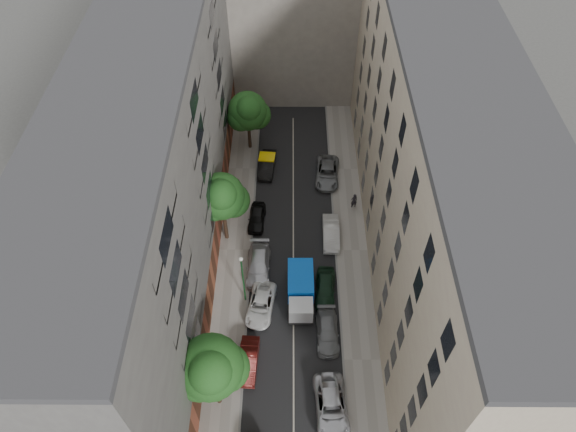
{
  "coord_description": "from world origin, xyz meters",
  "views": [
    {
      "loc": [
        -0.35,
        -29.12,
        38.98
      ],
      "look_at": [
        -0.5,
        -0.81,
        6.0
      ],
      "focal_mm": 32.0,
      "sensor_mm": 36.0,
      "label": 1
    }
  ],
  "objects_px": {
    "car_left_4": "(257,217)",
    "tree_near": "(212,370)",
    "car_left_1": "(248,361)",
    "tree_mid": "(222,198)",
    "tree_far": "(248,113)",
    "pedestrian": "(354,201)",
    "lamp_post": "(243,275)",
    "car_right_3": "(331,233)",
    "car_right_2": "(325,288)",
    "tarp_truck": "(301,290)",
    "car_right_0": "(331,406)",
    "car_right_1": "(327,332)",
    "car_left_5": "(267,165)",
    "car_left_3": "(259,265)",
    "car_right_4": "(327,173)",
    "car_left_2": "(261,305)"
  },
  "relations": [
    {
      "from": "tree_mid",
      "to": "car_right_1",
      "type": "bearing_deg",
      "value": -48.17
    },
    {
      "from": "car_left_1",
      "to": "lamp_post",
      "type": "xyz_separation_m",
      "value": [
        -0.6,
        5.95,
        3.31
      ]
    },
    {
      "from": "tarp_truck",
      "to": "tree_far",
      "type": "xyz_separation_m",
      "value": [
        -5.37,
        19.66,
        3.63
      ]
    },
    {
      "from": "tree_mid",
      "to": "tree_near",
      "type": "bearing_deg",
      "value": -87.31
    },
    {
      "from": "car_left_5",
      "to": "car_left_2",
      "type": "bearing_deg",
      "value": -84.44
    },
    {
      "from": "tree_far",
      "to": "lamp_post",
      "type": "bearing_deg",
      "value": -88.37
    },
    {
      "from": "car_left_4",
      "to": "tree_near",
      "type": "distance_m",
      "value": 18.96
    },
    {
      "from": "car_left_5",
      "to": "pedestrian",
      "type": "xyz_separation_m",
      "value": [
        8.88,
        -5.51,
        0.33
      ]
    },
    {
      "from": "car_right_1",
      "to": "tree_far",
      "type": "relative_size",
      "value": 0.61
    },
    {
      "from": "tree_near",
      "to": "pedestrian",
      "type": "height_order",
      "value": "tree_near"
    },
    {
      "from": "car_right_0",
      "to": "tree_near",
      "type": "bearing_deg",
      "value": 172.4
    },
    {
      "from": "car_right_1",
      "to": "tree_mid",
      "type": "xyz_separation_m",
      "value": [
        -9.1,
        10.17,
        5.16
      ]
    },
    {
      "from": "car_left_4",
      "to": "car_left_5",
      "type": "distance_m",
      "value": 7.48
    },
    {
      "from": "car_right_2",
      "to": "car_left_1",
      "type": "bearing_deg",
      "value": -129.09
    },
    {
      "from": "car_left_2",
      "to": "car_right_1",
      "type": "bearing_deg",
      "value": -15.47
    },
    {
      "from": "car_right_3",
      "to": "pedestrian",
      "type": "bearing_deg",
      "value": 58.16
    },
    {
      "from": "tree_far",
      "to": "pedestrian",
      "type": "bearing_deg",
      "value": -39.47
    },
    {
      "from": "car_left_3",
      "to": "car_right_2",
      "type": "height_order",
      "value": "car_left_3"
    },
    {
      "from": "tree_far",
      "to": "tree_mid",
      "type": "bearing_deg",
      "value": -96.72
    },
    {
      "from": "car_left_3",
      "to": "car_right_2",
      "type": "xyz_separation_m",
      "value": [
        5.97,
        -2.4,
        -0.01
      ]
    },
    {
      "from": "tree_mid",
      "to": "car_right_2",
      "type": "bearing_deg",
      "value": -33.26
    },
    {
      "from": "car_right_4",
      "to": "lamp_post",
      "type": "distance_m",
      "value": 17.44
    },
    {
      "from": "tree_near",
      "to": "pedestrian",
      "type": "bearing_deg",
      "value": 59.82
    },
    {
      "from": "car_right_0",
      "to": "car_right_1",
      "type": "relative_size",
      "value": 1.17
    },
    {
      "from": "tarp_truck",
      "to": "pedestrian",
      "type": "height_order",
      "value": "tarp_truck"
    },
    {
      "from": "car_right_2",
      "to": "tarp_truck",
      "type": "bearing_deg",
      "value": -159.57
    },
    {
      "from": "car_left_3",
      "to": "lamp_post",
      "type": "relative_size",
      "value": 0.83
    },
    {
      "from": "tree_mid",
      "to": "tree_far",
      "type": "bearing_deg",
      "value": 83.28
    },
    {
      "from": "car_left_3",
      "to": "pedestrian",
      "type": "bearing_deg",
      "value": 40.64
    },
    {
      "from": "car_left_3",
      "to": "tree_mid",
      "type": "xyz_separation_m",
      "value": [
        -3.13,
        3.57,
        5.06
      ]
    },
    {
      "from": "car_left_3",
      "to": "tree_mid",
      "type": "distance_m",
      "value": 6.94
    },
    {
      "from": "car_left_1",
      "to": "car_left_2",
      "type": "distance_m",
      "value": 5.2
    },
    {
      "from": "car_left_3",
      "to": "tarp_truck",
      "type": "bearing_deg",
      "value": -37.99
    },
    {
      "from": "car_left_1",
      "to": "tree_mid",
      "type": "height_order",
      "value": "tree_mid"
    },
    {
      "from": "lamp_post",
      "to": "car_left_2",
      "type": "bearing_deg",
      "value": -30.24
    },
    {
      "from": "car_left_3",
      "to": "car_right_0",
      "type": "distance_m",
      "value": 14.12
    },
    {
      "from": "tree_mid",
      "to": "tree_far",
      "type": "xyz_separation_m",
      "value": [
        1.54,
        13.05,
        -0.8
      ]
    },
    {
      "from": "tarp_truck",
      "to": "tree_far",
      "type": "distance_m",
      "value": 20.7
    },
    {
      "from": "lamp_post",
      "to": "pedestrian",
      "type": "distance_m",
      "value": 15.29
    },
    {
      "from": "tree_mid",
      "to": "car_left_5",
      "type": "bearing_deg",
      "value": 70.0
    },
    {
      "from": "car_left_5",
      "to": "car_right_1",
      "type": "bearing_deg",
      "value": -68.65
    },
    {
      "from": "tarp_truck",
      "to": "lamp_post",
      "type": "height_order",
      "value": "lamp_post"
    },
    {
      "from": "tarp_truck",
      "to": "pedestrian",
      "type": "distance_m",
      "value": 12.05
    },
    {
      "from": "car_right_1",
      "to": "car_right_4",
      "type": "relative_size",
      "value": 0.86
    },
    {
      "from": "car_left_4",
      "to": "tree_far",
      "type": "bearing_deg",
      "value": 99.88
    },
    {
      "from": "car_right_1",
      "to": "tree_mid",
      "type": "bearing_deg",
      "value": 130.95
    },
    {
      "from": "car_left_1",
      "to": "car_right_1",
      "type": "bearing_deg",
      "value": 25.49
    },
    {
      "from": "car_right_1",
      "to": "tree_near",
      "type": "distance_m",
      "value": 11.46
    },
    {
      "from": "car_left_4",
      "to": "car_left_1",
      "type": "bearing_deg",
      "value": -86.26
    },
    {
      "from": "car_left_5",
      "to": "car_right_4",
      "type": "bearing_deg",
      "value": -5.06
    }
  ]
}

